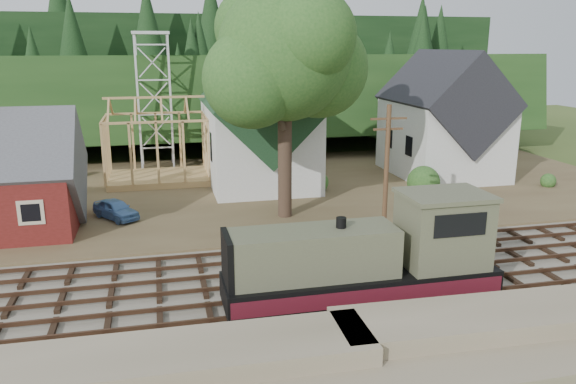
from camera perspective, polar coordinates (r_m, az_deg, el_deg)
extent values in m
plane|color=#384C1E|center=(27.77, 0.28, -9.24)|extent=(140.00, 140.00, 0.00)
cube|color=#7F7259|center=(20.59, 6.12, -18.59)|extent=(64.00, 5.00, 1.60)
cube|color=#726B5B|center=(27.73, 0.28, -9.09)|extent=(64.00, 11.00, 0.16)
cube|color=brown|center=(44.49, -5.14, 0.18)|extent=(64.00, 26.00, 0.30)
cube|color=#1E3F19|center=(67.87, -8.06, 5.02)|extent=(70.00, 28.96, 12.74)
cube|color=black|center=(83.64, -9.10, 6.79)|extent=(80.00, 20.00, 12.00)
cube|color=silver|center=(46.03, -3.12, 4.97)|extent=(8.00, 12.00, 6.40)
cube|color=#18361E|center=(45.60, -3.17, 8.94)|extent=(8.40, 12.96, 8.40)
cube|color=silver|center=(39.56, -1.65, 10.98)|extent=(2.40, 2.40, 4.00)
cone|color=#18361E|center=(39.48, -1.69, 15.77)|extent=(5.37, 5.37, 2.60)
cube|color=silver|center=(50.40, 15.38, 5.32)|extent=(8.00, 10.00, 6.40)
cube|color=black|center=(50.01, 15.63, 8.94)|extent=(8.40, 10.80, 8.40)
cube|color=tan|center=(47.88, -12.96, 1.40)|extent=(8.00, 6.00, 0.50)
cube|color=tan|center=(46.84, -13.43, 9.34)|extent=(8.00, 0.18, 0.18)
cube|color=silver|center=(51.53, -14.97, 8.69)|extent=(0.18, 0.18, 12.00)
cube|color=silver|center=(51.52, -11.82, 8.87)|extent=(0.18, 0.18, 12.00)
cube|color=silver|center=(54.31, -14.90, 8.98)|extent=(0.18, 0.18, 12.00)
cube|color=silver|center=(54.31, -11.91, 9.16)|extent=(0.18, 0.18, 12.00)
cube|color=silver|center=(52.68, -13.80, 15.43)|extent=(3.20, 3.20, 0.25)
cylinder|color=#38281E|center=(36.24, -0.33, 3.62)|extent=(0.90, 0.90, 8.00)
sphere|color=#26531F|center=(35.57, -0.34, 13.95)|extent=(8.40, 8.40, 8.40)
sphere|color=#26531F|center=(37.19, 3.16, 12.42)|extent=(6.40, 6.40, 6.40)
sphere|color=#26531F|center=(34.41, -3.68, 11.40)|extent=(6.00, 6.00, 6.00)
cylinder|color=#4C331E|center=(33.35, 9.95, 1.89)|extent=(0.28, 0.28, 8.00)
cube|color=#4C331E|center=(32.80, 10.20, 7.35)|extent=(2.20, 0.12, 0.12)
cube|color=#4C331E|center=(32.88, 10.15, 6.32)|extent=(1.80, 0.12, 0.12)
cube|color=black|center=(25.69, 7.38, -10.62)|extent=(12.02, 2.50, 0.35)
cube|color=black|center=(25.39, 7.44, -9.14)|extent=(12.02, 2.91, 1.10)
cube|color=#55563E|center=(24.13, 2.63, -6.21)|extent=(7.21, 2.30, 2.10)
cube|color=#55563E|center=(26.16, 15.45, -3.79)|extent=(3.61, 2.81, 3.21)
cube|color=#55563E|center=(25.69, 15.70, -0.29)|extent=(3.81, 3.01, 0.20)
cube|color=black|center=(24.77, 17.11, -3.24)|extent=(2.40, 0.06, 1.00)
cube|color=#51111C|center=(24.15, 8.68, -10.49)|extent=(12.02, 0.04, 0.70)
cube|color=#51111C|center=(26.66, 6.32, -7.91)|extent=(12.02, 0.04, 0.70)
cylinder|color=black|center=(24.09, 5.42, -3.39)|extent=(0.44, 0.44, 0.70)
imported|color=#5E8ECA|center=(38.15, -17.10, -1.67)|extent=(3.40, 3.92, 1.28)
imported|color=#B70E23|center=(52.93, 16.67, 2.82)|extent=(4.90, 3.45, 1.24)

